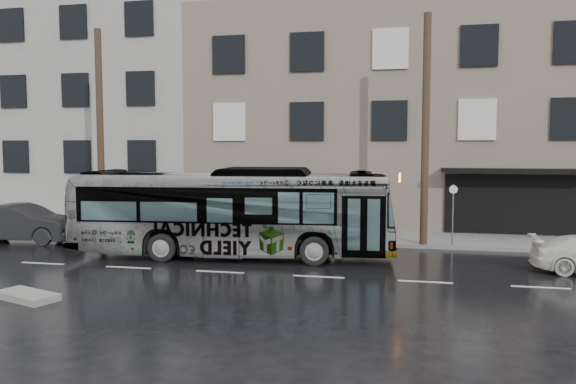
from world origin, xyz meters
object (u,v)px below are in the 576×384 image
at_px(utility_pole_front, 425,130).
at_px(dark_sedan, 22,223).
at_px(sign_post, 453,215).
at_px(utility_pole_rear, 100,132).
at_px(bus, 232,212).

height_order(utility_pole_front, dark_sedan, utility_pole_front).
xyz_separation_m(sign_post, dark_sedan, (-17.57, -2.14, -0.55)).
distance_m(utility_pole_rear, bus, 8.40).
xyz_separation_m(utility_pole_rear, sign_post, (15.10, 0.00, -3.30)).
xyz_separation_m(utility_pole_front, dark_sedan, (-16.47, -2.14, -3.85)).
bearing_deg(utility_pole_front, utility_pole_rear, 180.00).
relative_size(bus, dark_sedan, 2.39).
xyz_separation_m(utility_pole_front, utility_pole_rear, (-14.00, 0.00, 0.00)).
bearing_deg(utility_pole_rear, sign_post, 0.00).
bearing_deg(sign_post, utility_pole_front, 180.00).
distance_m(utility_pole_front, dark_sedan, 17.05).
bearing_deg(sign_post, dark_sedan, -173.05).
distance_m(utility_pole_rear, dark_sedan, 5.05).
height_order(sign_post, dark_sedan, sign_post).
distance_m(sign_post, dark_sedan, 17.71).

